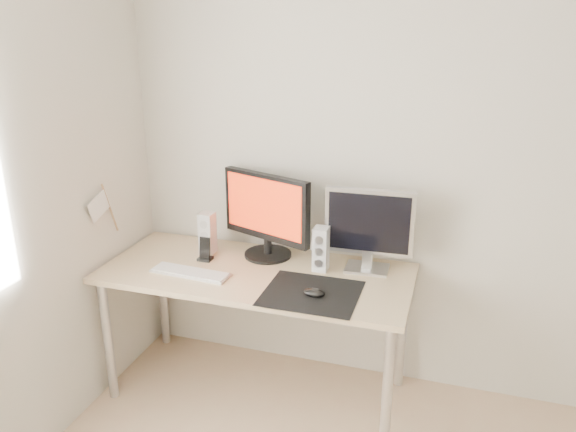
# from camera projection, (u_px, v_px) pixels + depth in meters

# --- Properties ---
(wall_back) EXTENTS (3.50, 0.00, 3.50)m
(wall_back) POSITION_uv_depth(u_px,v_px,m) (454.00, 170.00, 2.81)
(wall_back) COLOR beige
(wall_back) RESTS_ON ground
(mousepad) EXTENTS (0.45, 0.40, 0.00)m
(mousepad) POSITION_uv_depth(u_px,v_px,m) (312.00, 293.00, 2.67)
(mousepad) COLOR black
(mousepad) RESTS_ON desk
(mouse) EXTENTS (0.11, 0.06, 0.04)m
(mouse) POSITION_uv_depth(u_px,v_px,m) (314.00, 293.00, 2.63)
(mouse) COLOR black
(mouse) RESTS_ON mousepad
(desk) EXTENTS (1.60, 0.70, 0.73)m
(desk) POSITION_uv_depth(u_px,v_px,m) (256.00, 284.00, 2.93)
(desk) COLOR #D1B587
(desk) RESTS_ON ground
(main_monitor) EXTENTS (0.53, 0.33, 0.47)m
(main_monitor) POSITION_uv_depth(u_px,v_px,m) (266.00, 213.00, 3.00)
(main_monitor) COLOR black
(main_monitor) RESTS_ON desk
(second_monitor) EXTENTS (0.45, 0.17, 0.43)m
(second_monitor) POSITION_uv_depth(u_px,v_px,m) (369.00, 226.00, 2.84)
(second_monitor) COLOR silver
(second_monitor) RESTS_ON desk
(speaker_left) EXTENTS (0.07, 0.09, 0.23)m
(speaker_left) POSITION_uv_depth(u_px,v_px,m) (207.00, 233.00, 3.10)
(speaker_left) COLOR white
(speaker_left) RESTS_ON desk
(speaker_right) EXTENTS (0.07, 0.09, 0.23)m
(speaker_right) POSITION_uv_depth(u_px,v_px,m) (321.00, 249.00, 2.88)
(speaker_right) COLOR silver
(speaker_right) RESTS_ON desk
(keyboard) EXTENTS (0.43, 0.15, 0.02)m
(keyboard) POSITION_uv_depth(u_px,v_px,m) (190.00, 272.00, 2.87)
(keyboard) COLOR silver
(keyboard) RESTS_ON desk
(phone_dock) EXTENTS (0.07, 0.06, 0.13)m
(phone_dock) POSITION_uv_depth(u_px,v_px,m) (205.00, 253.00, 3.02)
(phone_dock) COLOR black
(phone_dock) RESTS_ON desk
(pennant) EXTENTS (0.01, 0.23, 0.29)m
(pennant) POSITION_uv_depth(u_px,v_px,m) (102.00, 207.00, 2.90)
(pennant) COLOR #A57F54
(pennant) RESTS_ON wall_left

